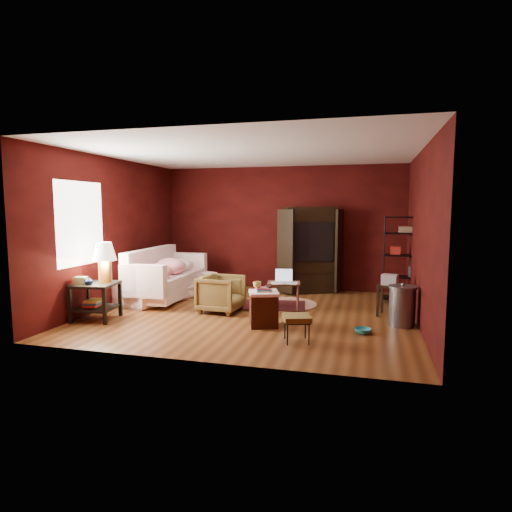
{
  "coord_description": "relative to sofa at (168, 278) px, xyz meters",
  "views": [
    {
      "loc": [
        1.96,
        -7.18,
        1.86
      ],
      "look_at": [
        0.0,
        0.2,
        1.0
      ],
      "focal_mm": 30.0,
      "sensor_mm": 36.0,
      "label": 1
    }
  ],
  "objects": [
    {
      "name": "armchair",
      "position": [
        1.43,
        -0.79,
        -0.07
      ],
      "size": [
        0.72,
        0.76,
        0.72
      ],
      "primitive_type": "imported",
      "rotation": [
        0.0,
        0.0,
        1.49
      ],
      "color": "black",
      "rests_on": "ground"
    },
    {
      "name": "side_table",
      "position": [
        -0.35,
        -1.78,
        0.35
      ],
      "size": [
        0.74,
        0.74,
        1.29
      ],
      "rotation": [
        0.0,
        0.0,
        0.15
      ],
      "color": "black",
      "rests_on": "ground"
    },
    {
      "name": "rug_round",
      "position": [
        2.4,
        0.09,
        -0.42
      ],
      "size": [
        1.48,
        1.48,
        0.01
      ],
      "rotation": [
        0.0,
        0.0,
        -0.18
      ],
      "color": "beige",
      "rests_on": "ground"
    },
    {
      "name": "pet_bowl_turquoise",
      "position": [
        3.92,
        -1.53,
        -0.3
      ],
      "size": [
        0.26,
        0.17,
        0.25
      ],
      "primitive_type": "imported",
      "rotation": [
        0.0,
        0.0,
        0.41
      ],
      "color": "#28ABBB",
      "rests_on": "ground"
    },
    {
      "name": "rug_oriental",
      "position": [
        2.18,
        -0.13,
        -0.41
      ],
      "size": [
        1.44,
        1.06,
        0.01
      ],
      "rotation": [
        0.0,
        0.0,
        0.14
      ],
      "color": "#531617",
      "rests_on": "ground"
    },
    {
      "name": "mug",
      "position": [
        2.3,
        -1.54,
        0.25
      ],
      "size": [
        0.13,
        0.11,
        0.13
      ],
      "primitive_type": "imported",
      "rotation": [
        0.0,
        0.0,
        0.06
      ],
      "color": "#D7CD69",
      "rests_on": "hamper"
    },
    {
      "name": "sofa_cushions",
      "position": [
        -0.06,
        -0.05,
        0.04
      ],
      "size": [
        0.96,
        2.28,
        0.95
      ],
      "rotation": [
        0.0,
        0.0,
        0.02
      ],
      "color": "white",
      "rests_on": "sofa"
    },
    {
      "name": "pet_bowl_steel",
      "position": [
        3.92,
        -1.48,
        -0.32
      ],
      "size": [
        0.22,
        0.1,
        0.22
      ],
      "primitive_type": "imported",
      "rotation": [
        0.0,
        0.0,
        -0.24
      ],
      "color": "#B7B9BE",
      "rests_on": "ground"
    },
    {
      "name": "laptop_desk",
      "position": [
        2.48,
        -0.34,
        0.02
      ],
      "size": [
        0.66,
        0.56,
        0.73
      ],
      "rotation": [
        0.0,
        0.0,
        0.2
      ],
      "color": "brown",
      "rests_on": "ground"
    },
    {
      "name": "sofa",
      "position": [
        0.0,
        0.0,
        0.0
      ],
      "size": [
        1.31,
        2.28,
        0.86
      ],
      "primitive_type": "imported",
      "rotation": [
        0.0,
        0.0,
        1.24
      ],
      "color": "white",
      "rests_on": "ground"
    },
    {
      "name": "tv_armoire",
      "position": [
        2.7,
        1.43,
        0.55
      ],
      "size": [
        1.36,
        1.12,
        1.88
      ],
      "rotation": [
        0.0,
        0.0,
        0.41
      ],
      "color": "black",
      "rests_on": "ground"
    },
    {
      "name": "trash_can",
      "position": [
        4.5,
        -0.94,
        -0.1
      ],
      "size": [
        0.55,
        0.55,
        0.69
      ],
      "rotation": [
        0.0,
        0.0,
        -0.3
      ],
      "color": "gray",
      "rests_on": "ground"
    },
    {
      "name": "room",
      "position": [
        1.97,
        -0.76,
        0.98
      ],
      "size": [
        5.54,
        5.04,
        2.84
      ],
      "color": "brown",
      "rests_on": "ground"
    },
    {
      "name": "hamper",
      "position": [
        2.39,
        -1.5,
        -0.14
      ],
      "size": [
        0.57,
        0.57,
        0.63
      ],
      "rotation": [
        0.0,
        0.0,
        0.33
      ],
      "color": "#411A0F",
      "rests_on": "ground"
    },
    {
      "name": "wire_shelving",
      "position": [
        4.67,
        0.78,
        0.51
      ],
      "size": [
        0.84,
        0.39,
        1.7
      ],
      "rotation": [
        0.0,
        0.0,
        -0.03
      ],
      "color": "black",
      "rests_on": "ground"
    },
    {
      "name": "vase",
      "position": [
        -0.4,
        -2.03,
        0.26
      ],
      "size": [
        0.15,
        0.15,
        0.14
      ],
      "primitive_type": "imported",
      "rotation": [
        0.0,
        0.0,
        0.06
      ],
      "color": "#0E1C47",
      "rests_on": "side_table"
    },
    {
      "name": "footstool",
      "position": [
        3.03,
        -2.18,
        -0.1
      ],
      "size": [
        0.46,
        0.46,
        0.38
      ],
      "rotation": [
        0.0,
        0.0,
        0.31
      ],
      "color": "black",
      "rests_on": "ground"
    },
    {
      "name": "small_stand",
      "position": [
        4.33,
        -0.34,
        0.12
      ],
      "size": [
        0.45,
        0.45,
        0.73
      ],
      "rotation": [
        0.0,
        0.0,
        -0.27
      ],
      "color": "black",
      "rests_on": "ground"
    }
  ]
}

